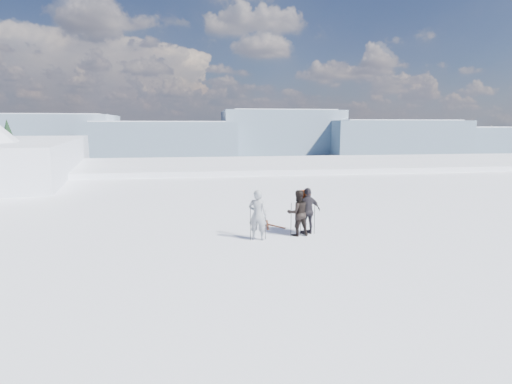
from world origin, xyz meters
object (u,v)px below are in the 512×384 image
at_px(skier_dark, 298,213).
at_px(skis_loose, 269,225).
at_px(skier_grey, 258,215).
at_px(skier_pack, 308,211).

height_order(skier_dark, skis_loose, skier_dark).
xyz_separation_m(skier_grey, skier_dark, (1.66, 0.34, -0.06)).
bearing_deg(skis_loose, skier_dark, -65.34).
xyz_separation_m(skier_pack, skis_loose, (-1.28, 1.62, -0.93)).
bearing_deg(skis_loose, skier_grey, -111.61).
relative_size(skier_grey, skier_dark, 1.06).
bearing_deg(skier_pack, skier_grey, -0.06).
distance_m(skier_pack, skis_loose, 2.26).
bearing_deg(skier_pack, skier_dark, 6.57).
distance_m(skier_dark, skier_pack, 0.49).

